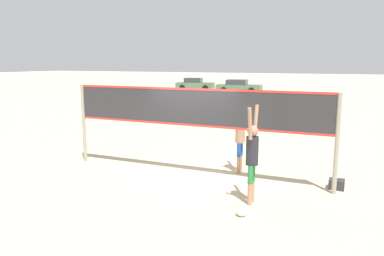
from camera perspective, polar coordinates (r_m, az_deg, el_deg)
The scene contains 8 objects.
ground_plane at distance 10.78m, azimuth 0.00°, elevation -7.15°, with size 200.00×200.00×0.00m, color beige.
volleyball_net at distance 10.40m, azimuth 0.00°, elevation 2.22°, with size 7.73×0.11×2.48m.
player_spiker at distance 8.47m, azimuth 9.14°, elevation -3.75°, with size 0.28×0.72×2.24m.
player_blocker at distance 10.84m, azimuth 7.36°, elevation -0.79°, with size 0.28×0.71×2.21m.
volleyball at distance 8.07m, azimuth 7.57°, elevation -12.46°, with size 0.22×0.22×0.22m.
gear_bag at distance 10.29m, azimuth 21.17°, elevation -7.99°, with size 0.38×0.34×0.24m.
parked_car_near at distance 43.39m, azimuth 0.44°, elevation 6.63°, with size 4.58×2.61×1.41m.
parked_car_mid at distance 39.75m, azimuth 7.12°, elevation 6.24°, with size 4.79×2.20×1.38m.
Camera 1 is at (4.19, -9.41, 3.18)m, focal length 35.00 mm.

